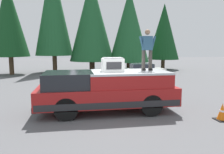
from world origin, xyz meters
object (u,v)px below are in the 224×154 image
person_on_truck_bed (147,49)px  parked_car_white (141,70)px  compressor_unit (113,65)px  pickup_truck (107,90)px  traffic_cone (222,112)px

person_on_truck_bed → parked_car_white: 10.21m
parked_car_white → compressor_unit: bearing=156.9°
pickup_truck → compressor_unit: (-0.06, -0.22, 1.05)m
person_on_truck_bed → traffic_cone: bearing=-131.1°
compressor_unit → parked_car_white: bearing=-23.1°
compressor_unit → person_on_truck_bed: size_ratio=0.50×
compressor_unit → parked_car_white: (9.89, -4.21, -1.35)m
pickup_truck → parked_car_white: (9.83, -4.44, -0.29)m
compressor_unit → person_on_truck_bed: bearing=-81.0°
pickup_truck → parked_car_white: size_ratio=1.35×
pickup_truck → person_on_truck_bed: 2.41m
parked_car_white → traffic_cone: size_ratio=6.61×
traffic_cone → person_on_truck_bed: bearing=48.9°
person_on_truck_bed → traffic_cone: person_on_truck_bed is taller
compressor_unit → traffic_cone: 4.40m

